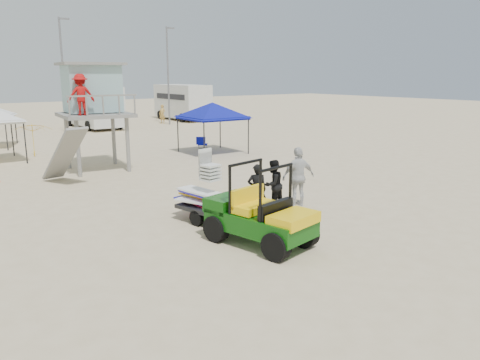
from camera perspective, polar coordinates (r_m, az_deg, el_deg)
ground at (r=10.89m, az=7.45°, el=-9.85°), size 140.00×140.00×0.00m
utility_cart at (r=11.54m, az=2.51°, el=-3.49°), size 1.82×2.87×2.02m
surf_trailer at (r=13.42m, az=-3.79°, el=-1.98°), size 1.50×2.29×1.87m
man_left at (r=14.04m, az=2.07°, el=-1.20°), size 0.69×0.62×1.57m
man_mid at (r=14.76m, az=4.04°, el=-0.55°), size 0.86×0.72×1.57m
man_right at (r=15.10m, az=7.12°, el=0.38°), size 1.21×0.72×1.92m
lifeguard_tower at (r=21.52m, az=-17.72°, el=10.11°), size 3.12×3.12×4.56m
canopy_blue at (r=25.24m, az=-3.39°, el=9.09°), size 2.98×2.98×3.12m
umbrella_b at (r=26.46m, az=-23.83°, el=4.48°), size 2.57×2.59×1.73m
beach_chair_b at (r=20.31m, az=-3.96°, el=1.77°), size 0.68×0.74×0.64m
beach_chair_c at (r=27.27m, az=-4.71°, el=4.57°), size 0.73×0.83×0.64m
rv_mid_right at (r=39.46m, az=-17.49°, el=8.72°), size 2.64×7.00×3.25m
rv_far_right at (r=44.57m, az=-7.06°, el=9.59°), size 2.64×6.60×3.25m
light_pole_left at (r=35.62m, az=-20.71°, el=11.67°), size 0.14×0.14×8.00m
light_pole_right at (r=40.44m, az=-8.76°, el=12.35°), size 0.14×0.14×8.00m
distant_beachgoers at (r=32.24m, az=-21.65°, el=5.83°), size 17.30×9.86×1.63m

